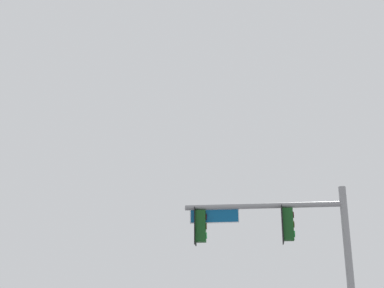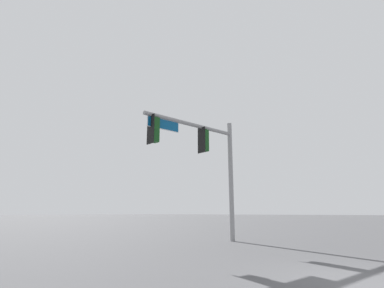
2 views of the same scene
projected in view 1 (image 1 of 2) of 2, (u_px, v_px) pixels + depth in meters
name	position (u px, v px, depth m)	size (l,w,h in m)	color
signal_pole_near	(289.00, 242.00, 18.14)	(5.50, 1.49, 6.21)	gray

